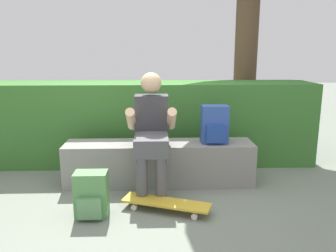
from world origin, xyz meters
name	(u,v)px	position (x,y,z in m)	size (l,w,h in m)	color
ground_plane	(160,196)	(0.00, 0.00, 0.00)	(24.00, 24.00, 0.00)	slate
bench_main	(159,163)	(0.00, 0.37, 0.23)	(2.01, 0.41, 0.45)	gray
person_skater	(151,129)	(-0.08, 0.16, 0.65)	(0.49, 0.62, 1.20)	#333338
skateboard_near_person	(166,203)	(0.05, -0.31, 0.07)	(0.82, 0.46, 0.09)	gold
backpack_on_bench	(215,125)	(0.59, 0.36, 0.65)	(0.28, 0.23, 0.40)	#2D4C99
backpack_on_ground	(91,195)	(-0.59, -0.38, 0.19)	(0.28, 0.23, 0.40)	#51894C
hedge_row	(126,123)	(-0.41, 1.13, 0.51)	(4.70, 0.68, 1.03)	#356A2A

